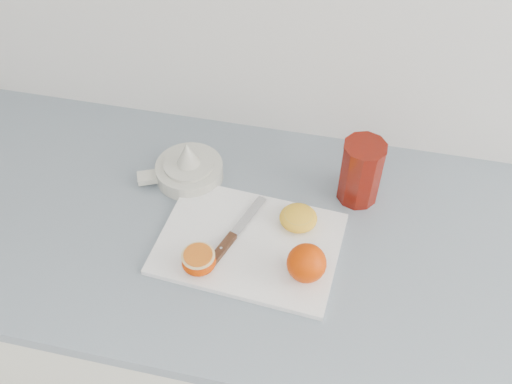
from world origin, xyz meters
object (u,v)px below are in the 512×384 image
counter (236,333)px  half_orange (199,261)px  citrus_juicer (188,168)px  cutting_board (249,243)px  red_tumbler (360,174)px

counter → half_orange: half_orange is taller
citrus_juicer → half_orange: bearing=-68.4°
counter → cutting_board: (0.05, -0.04, 0.45)m
cutting_board → red_tumbler: bearing=42.7°
half_orange → red_tumbler: 0.37m
cutting_board → red_tumbler: red_tumbler is taller
citrus_juicer → cutting_board: bearing=-42.2°
counter → red_tumbler: (0.24, 0.13, 0.51)m
counter → citrus_juicer: bearing=137.7°
half_orange → citrus_juicer: size_ratio=0.36×
cutting_board → red_tumbler: size_ratio=2.41×
half_orange → cutting_board: bearing=45.3°
counter → red_tumbler: red_tumbler is taller
half_orange → citrus_juicer: citrus_juicer is taller
counter → cutting_board: cutting_board is taller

